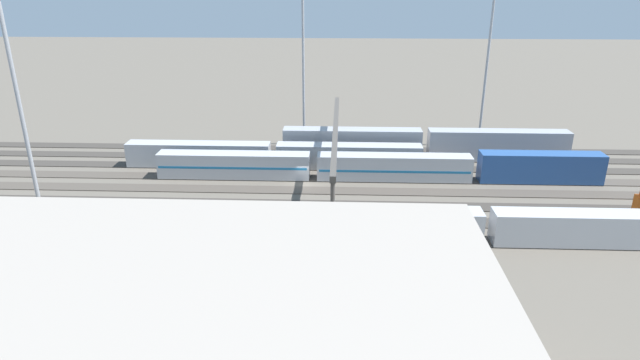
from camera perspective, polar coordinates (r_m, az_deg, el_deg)
The scene contains 17 objects.
ground_plane at distance 79.16m, azimuth -1.62°, elevation -0.47°, with size 400.00×400.00×0.00m, color #60594F.
track_bed_0 at distance 95.62m, azimuth -0.91°, elevation 3.39°, with size 140.00×2.80×0.12m, color #3D3833.
track_bed_1 at distance 90.87m, azimuth -1.09°, elevation 2.44°, with size 140.00×2.80×0.12m, color #3D3833.
track_bed_2 at distance 86.15m, azimuth -1.29°, elevation 1.39°, with size 140.00×2.80×0.12m, color #3D3833.
track_bed_3 at distance 81.47m, azimuth -1.51°, elevation 0.21°, with size 140.00×2.80×0.12m, color #4C443D.
track_bed_4 at distance 76.82m, azimuth -1.75°, elevation -1.11°, with size 140.00×2.80×0.12m, color #4C443D.
track_bed_5 at distance 72.22m, azimuth -2.03°, elevation -2.59°, with size 140.00×2.80×0.12m, color #3D3833.
track_bed_6 at distance 67.68m, azimuth -2.34°, elevation -4.28°, with size 140.00×2.80×0.12m, color #3D3833.
track_bed_7 at distance 63.21m, azimuth -2.71°, elevation -6.21°, with size 140.00×2.80×0.12m, color #4C443D.
train_on_track_2 at distance 86.04m, azimuth -4.99°, elevation 2.66°, with size 47.20×3.00×3.80m.
train_on_track_7 at distance 62.71m, azimuth -5.85°, elevation -4.49°, with size 139.00×3.00×4.40m.
train_on_track_1 at distance 91.01m, azimuth 11.09°, elevation 3.76°, with size 47.20×3.00×5.00m.
train_on_track_3 at distance 80.80m, azimuth 6.32°, elevation 1.45°, with size 66.40×3.06×4.40m.
light_mast_0 at distance 94.33m, azimuth -1.82°, elevation 15.62°, with size 2.80×0.70×32.43m.
light_mast_1 at distance 63.90m, azimuth -29.79°, elevation 9.04°, with size 2.80×0.70×29.69m.
light_mast_2 at distance 97.89m, azimuth 17.72°, elevation 14.65°, with size 2.80×0.70×31.72m.
signal_gantry at distance 76.50m, azimuth 1.65°, elevation 4.88°, with size 0.70×40.00×8.80m.
Camera 1 is at (-5.28, 73.52, 28.86)m, focal length 29.99 mm.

